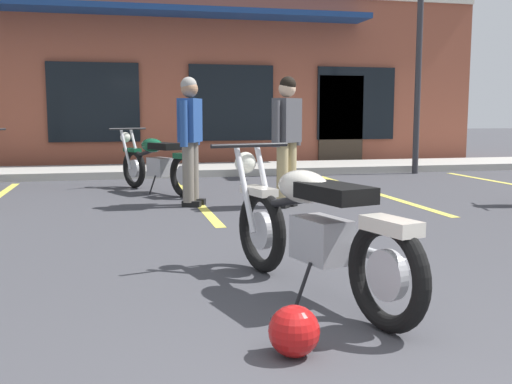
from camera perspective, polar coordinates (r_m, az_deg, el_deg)
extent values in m
plane|color=#3D3D42|center=(5.09, -0.78, -6.19)|extent=(80.00, 80.00, 0.00)
cube|color=#A8A59E|center=(12.26, -8.12, 2.07)|extent=(22.00, 1.80, 0.14)
cube|color=brown|center=(16.19, -9.51, 10.44)|extent=(15.07, 5.27, 4.16)
cube|color=black|center=(13.46, -15.19, 8.24)|extent=(1.93, 0.06, 1.70)
cube|color=black|center=(13.70, -2.35, 8.47)|extent=(1.93, 0.06, 1.70)
cube|color=black|center=(14.56, 9.51, 8.32)|extent=(1.93, 0.06, 1.70)
cube|color=#33281E|center=(14.42, 8.08, 6.77)|extent=(1.10, 0.06, 2.10)
cube|color=navy|center=(13.26, -8.74, 16.71)|extent=(9.04, 0.90, 0.12)
cube|color=#DBCC4C|center=(8.71, -6.03, -0.50)|extent=(0.12, 4.80, 0.01)
cube|color=#DBCC4C|center=(9.46, 10.90, 0.03)|extent=(0.12, 4.80, 0.01)
torus|color=black|center=(3.40, 12.37, -7.74)|extent=(0.26, 0.64, 0.64)
cylinder|color=#B7B7BC|center=(3.40, 12.37, -7.74)|extent=(0.13, 0.29, 0.29)
torus|color=black|center=(4.56, 0.50, -3.70)|extent=(0.26, 0.64, 0.64)
cylinder|color=#B7B7BC|center=(4.56, 0.50, -3.70)|extent=(0.13, 0.29, 0.29)
cylinder|color=silver|center=(4.55, -1.09, 0.36)|extent=(0.13, 0.33, 0.66)
cylinder|color=silver|center=(4.64, 0.88, 0.49)|extent=(0.13, 0.33, 0.66)
cylinder|color=black|center=(4.64, -0.57, 4.47)|extent=(0.65, 0.20, 0.03)
sphere|color=silver|center=(4.72, -1.02, 2.81)|extent=(0.21, 0.21, 0.17)
cube|color=beige|center=(4.54, 0.26, 0.10)|extent=(0.23, 0.38, 0.06)
cube|color=#9E9EA3|center=(3.87, 6.22, -4.53)|extent=(0.34, 0.45, 0.28)
cylinder|color=silver|center=(3.68, 11.31, -5.92)|extent=(0.21, 0.55, 0.07)
cylinder|color=black|center=(4.00, 4.65, -0.65)|extent=(0.30, 0.92, 0.26)
ellipsoid|color=beige|center=(4.00, 4.51, 0.52)|extent=(0.38, 0.53, 0.22)
cube|color=black|center=(3.71, 7.52, -0.07)|extent=(0.41, 0.58, 0.10)
cube|color=beige|center=(3.32, 12.73, -3.15)|extent=(0.25, 0.39, 0.08)
cylinder|color=black|center=(3.78, 4.50, -8.86)|extent=(0.14, 0.06, 0.29)
torus|color=black|center=(8.72, -6.92, 1.59)|extent=(0.38, 0.61, 0.64)
cylinder|color=#B7B7BC|center=(8.72, -6.92, 1.59)|extent=(0.19, 0.28, 0.29)
torus|color=black|center=(9.95, -11.54, 2.21)|extent=(0.38, 0.61, 0.64)
cylinder|color=#B7B7BC|center=(9.95, -11.54, 2.21)|extent=(0.19, 0.28, 0.29)
cylinder|color=silver|center=(9.97, -12.32, 4.04)|extent=(0.19, 0.31, 0.66)
cylinder|color=silver|center=(10.05, -11.42, 4.09)|extent=(0.19, 0.31, 0.66)
cylinder|color=black|center=(10.07, -12.14, 5.90)|extent=(0.60, 0.33, 0.03)
sphere|color=silver|center=(10.14, -12.33, 5.12)|extent=(0.23, 0.23, 0.17)
cube|color=#0F4C2D|center=(9.96, -11.70, 3.94)|extent=(0.29, 0.38, 0.06)
cube|color=#9E9EA3|center=(9.25, -9.14, 2.38)|extent=(0.40, 0.47, 0.28)
cylinder|color=silver|center=(9.02, -7.14, 2.03)|extent=(0.32, 0.52, 0.07)
cylinder|color=black|center=(9.40, -9.80, 3.91)|extent=(0.49, 0.86, 0.26)
ellipsoid|color=#0F4C2D|center=(9.42, -9.88, 4.40)|extent=(0.45, 0.55, 0.22)
cube|color=black|center=(9.11, -8.72, 4.33)|extent=(0.49, 0.59, 0.10)
cube|color=#0F4C2D|center=(8.68, -6.88, 3.42)|extent=(0.31, 0.39, 0.08)
cylinder|color=black|center=(9.12, -9.84, 0.65)|extent=(0.13, 0.08, 0.29)
cube|color=black|center=(8.01, -5.71, -0.93)|extent=(0.26, 0.19, 0.08)
cube|color=black|center=(7.83, -6.16, -1.13)|extent=(0.26, 0.19, 0.08)
cylinder|color=slate|center=(7.98, -6.02, 2.07)|extent=(0.20, 0.20, 0.80)
cylinder|color=slate|center=(7.79, -6.48, 1.93)|extent=(0.20, 0.20, 0.80)
cube|color=#23478C|center=(7.85, -6.32, 6.81)|extent=(0.36, 0.44, 0.56)
cylinder|color=#23478C|center=(8.09, -5.75, 6.55)|extent=(0.13, 0.13, 0.58)
cylinder|color=#23478C|center=(7.61, -6.91, 6.48)|extent=(0.13, 0.13, 0.58)
sphere|color=#A07556|center=(7.85, -6.36, 9.72)|extent=(0.29, 0.29, 0.22)
sphere|color=gray|center=(7.86, -6.43, 10.09)|extent=(0.28, 0.28, 0.21)
cube|color=black|center=(7.73, 2.26, -1.20)|extent=(0.23, 0.25, 0.08)
cube|color=black|center=(7.90, 3.06, -1.02)|extent=(0.23, 0.25, 0.08)
cylinder|color=tan|center=(7.66, 2.53, 1.88)|extent=(0.21, 0.21, 0.80)
cylinder|color=tan|center=(7.83, 3.33, 2.00)|extent=(0.21, 0.21, 0.80)
cube|color=#4C4C51|center=(7.71, 2.97, 6.83)|extent=(0.43, 0.42, 0.56)
cylinder|color=#4C4C51|center=(7.50, 1.93, 6.51)|extent=(0.14, 0.14, 0.58)
cylinder|color=#4C4C51|center=(7.92, 3.94, 6.55)|extent=(0.14, 0.14, 0.58)
sphere|color=beige|center=(7.72, 2.99, 9.80)|extent=(0.31, 0.31, 0.22)
sphere|color=black|center=(7.71, 3.05, 10.17)|extent=(0.30, 0.30, 0.21)
sphere|color=#B71414|center=(3.05, 3.64, -13.09)|extent=(0.26, 0.26, 0.26)
cube|color=black|center=(3.15, 3.09, -12.56)|extent=(0.18, 0.03, 0.09)
cylinder|color=#2D2D33|center=(12.62, 15.29, 13.75)|extent=(0.12, 0.12, 5.29)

